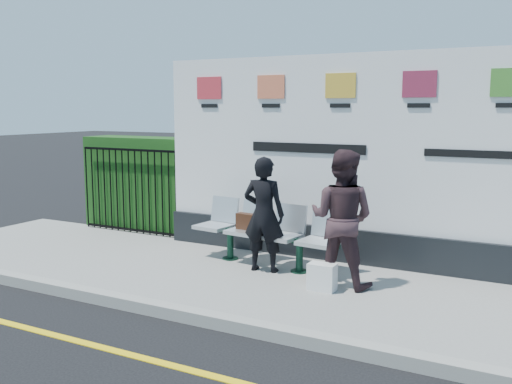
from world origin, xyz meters
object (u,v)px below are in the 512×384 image
Objects in this scene: billboard at (417,177)px; bench at (263,249)px; woman_left at (264,214)px; woman_right at (342,218)px.

billboard reaches higher than bench.
billboard is 3.51× the size of bench.
woman_left is (-1.82, -1.05, -0.50)m from billboard.
woman_right is at bearing -8.69° from bench.
woman_left is at bearing -4.50° from woman_right.
woman_left is at bearing -54.94° from bench.
woman_right is (1.29, -0.36, 0.62)m from bench.
woman_left is (0.13, -0.24, 0.55)m from bench.
billboard is 2.36m from bench.
woman_right reaches higher than bench.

